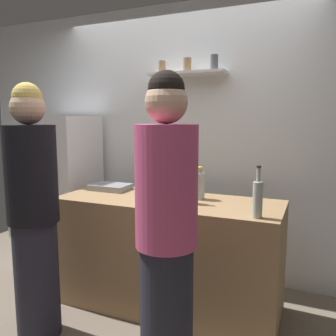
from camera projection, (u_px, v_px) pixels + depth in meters
The scene contains 11 objects.
ground_plane at pixel (120, 336), 2.45m from camera, with size 5.28×5.28×0.00m, color #726656.
back_wall_assembly at pixel (184, 142), 3.40m from camera, with size 4.80×0.32×2.60m.
refrigerator at pixel (63, 192), 3.58m from camera, with size 0.63×0.60×1.55m.
counter at pixel (168, 253), 2.79m from camera, with size 1.77×0.68×0.89m, color #9E7A51.
baking_pan at pixel (110, 187), 3.10m from camera, with size 0.34×0.24×0.05m, color gray.
utensil_holder at pixel (142, 191), 2.75m from camera, with size 0.11×0.11×0.21m.
wine_bottle_pale_glass at pixel (258, 198), 2.20m from camera, with size 0.06×0.06×0.34m.
wine_bottle_dark_glass at pixel (187, 187), 2.59m from camera, with size 0.07×0.07×0.33m.
water_bottle_plastic at pixel (199, 185), 2.73m from camera, with size 0.09×0.09×0.26m.
person_blonde at pixel (34, 214), 2.35m from camera, with size 0.34×0.34×1.76m.
person_pink_top at pixel (166, 236), 1.89m from camera, with size 0.34×0.34×1.77m.
Camera 1 is at (1.20, -1.94, 1.52)m, focal length 36.93 mm.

